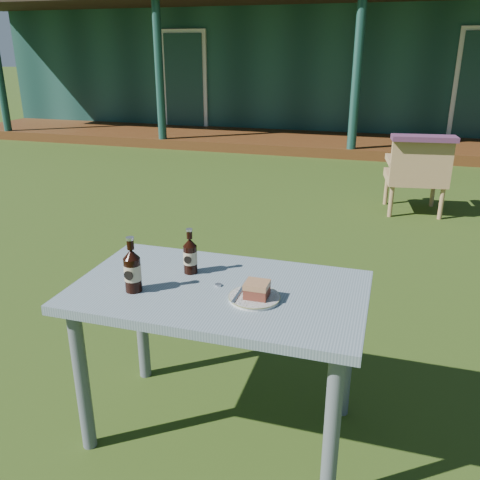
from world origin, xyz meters
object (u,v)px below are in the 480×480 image
(cola_bottle_far, at_px, (132,270))
(armchair_left, at_px, (417,172))
(plate, at_px, (254,297))
(cake_slice, at_px, (257,289))
(cola_bottle_near, at_px, (190,255))
(cafe_table, at_px, (219,309))

(cola_bottle_far, distance_m, armchair_left, 4.01)
(plate, bearing_deg, cake_slice, -6.66)
(cola_bottle_far, height_order, armchair_left, cola_bottle_far)
(plate, relative_size, cola_bottle_near, 1.00)
(cola_bottle_near, bearing_deg, cake_slice, -25.88)
(cafe_table, height_order, cola_bottle_near, cola_bottle_near)
(plate, distance_m, armchair_left, 3.82)
(cafe_table, bearing_deg, cola_bottle_near, 147.97)
(cake_slice, xyz_separation_m, cola_bottle_near, (-0.34, 0.17, 0.04))
(cafe_table, height_order, cake_slice, cake_slice)
(plate, xyz_separation_m, armchair_left, (0.73, 3.74, -0.28))
(armchair_left, bearing_deg, cola_bottle_far, -107.72)
(cola_bottle_far, bearing_deg, plate, 7.79)
(cola_bottle_far, bearing_deg, cafe_table, 21.80)
(cake_slice, bearing_deg, armchair_left, 79.14)
(cafe_table, relative_size, cola_bottle_far, 5.18)
(cake_slice, bearing_deg, plate, 173.34)
(cafe_table, xyz_separation_m, cake_slice, (0.18, -0.06, 0.15))
(cola_bottle_near, relative_size, cola_bottle_far, 0.88)
(plate, distance_m, cola_bottle_near, 0.38)
(plate, xyz_separation_m, cola_bottle_near, (-0.34, 0.17, 0.07))
(cafe_table, bearing_deg, cake_slice, -19.44)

